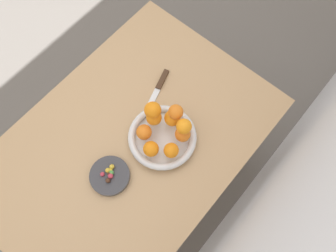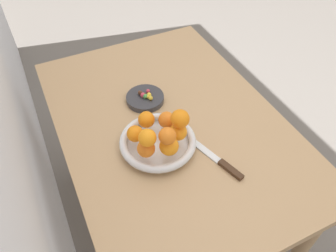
# 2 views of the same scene
# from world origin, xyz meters

# --- Properties ---
(ground_plane) EXTENTS (6.00, 6.00, 0.00)m
(ground_plane) POSITION_xyz_m (0.00, 0.00, 0.00)
(ground_plane) COLOR slate
(dining_table) EXTENTS (1.10, 0.76, 0.74)m
(dining_table) POSITION_xyz_m (0.00, 0.00, 0.65)
(dining_table) COLOR tan
(dining_table) RESTS_ON ground_plane
(fruit_bowl) EXTENTS (0.25, 0.25, 0.04)m
(fruit_bowl) POSITION_xyz_m (-0.09, 0.09, 0.76)
(fruit_bowl) COLOR silver
(fruit_bowl) RESTS_ON dining_table
(candy_dish) EXTENTS (0.14, 0.14, 0.02)m
(candy_dish) POSITION_xyz_m (0.14, 0.04, 0.75)
(candy_dish) COLOR #333338
(candy_dish) RESTS_ON dining_table
(orange_0) EXTENTS (0.06, 0.06, 0.06)m
(orange_0) POSITION_xyz_m (-0.16, 0.08, 0.81)
(orange_0) COLOR orange
(orange_0) RESTS_ON fruit_bowl
(orange_1) EXTENTS (0.06, 0.06, 0.06)m
(orange_1) POSITION_xyz_m (-0.12, 0.03, 0.81)
(orange_1) COLOR orange
(orange_1) RESTS_ON fruit_bowl
(orange_2) EXTENTS (0.06, 0.06, 0.06)m
(orange_2) POSITION_xyz_m (-0.05, 0.04, 0.81)
(orange_2) COLOR orange
(orange_2) RESTS_ON fruit_bowl
(orange_3) EXTENTS (0.06, 0.06, 0.06)m
(orange_3) POSITION_xyz_m (-0.02, 0.10, 0.81)
(orange_3) COLOR orange
(orange_3) RESTS_ON fruit_bowl
(orange_4) EXTENTS (0.05, 0.05, 0.05)m
(orange_4) POSITION_xyz_m (-0.06, 0.15, 0.81)
(orange_4) COLOR orange
(orange_4) RESTS_ON fruit_bowl
(orange_5) EXTENTS (0.06, 0.06, 0.06)m
(orange_5) POSITION_xyz_m (-0.14, 0.15, 0.81)
(orange_5) COLOR orange
(orange_5) RESTS_ON fruit_bowl
(orange_6) EXTENTS (0.05, 0.05, 0.05)m
(orange_6) POSITION_xyz_m (-0.14, 0.14, 0.86)
(orange_6) COLOR orange
(orange_6) RESTS_ON orange_5
(orange_7) EXTENTS (0.05, 0.05, 0.05)m
(orange_7) POSITION_xyz_m (-0.16, 0.09, 0.87)
(orange_7) COLOR orange
(orange_7) RESTS_ON orange_0
(orange_8) EXTENTS (0.06, 0.06, 0.06)m
(orange_8) POSITION_xyz_m (-0.12, 0.02, 0.87)
(orange_8) COLOR orange
(orange_8) RESTS_ON orange_1
(candy_ball_0) EXTENTS (0.02, 0.02, 0.02)m
(candy_ball_0) POSITION_xyz_m (0.14, 0.05, 0.77)
(candy_ball_0) COLOR #C6384C
(candy_ball_0) RESTS_ON candy_dish
(candy_ball_1) EXTENTS (0.02, 0.02, 0.02)m
(candy_ball_1) POSITION_xyz_m (0.13, 0.03, 0.77)
(candy_ball_1) COLOR gold
(candy_ball_1) RESTS_ON candy_dish
(candy_ball_2) EXTENTS (0.01, 0.01, 0.01)m
(candy_ball_2) POSITION_xyz_m (0.12, 0.03, 0.77)
(candy_ball_2) COLOR gold
(candy_ball_2) RESTS_ON candy_dish
(candy_ball_3) EXTENTS (0.02, 0.02, 0.02)m
(candy_ball_3) POSITION_xyz_m (0.11, 0.03, 0.77)
(candy_ball_3) COLOR gold
(candy_ball_3) RESTS_ON candy_dish
(candy_ball_4) EXTENTS (0.02, 0.02, 0.02)m
(candy_ball_4) POSITION_xyz_m (0.13, 0.04, 0.77)
(candy_ball_4) COLOR #472819
(candy_ball_4) RESTS_ON candy_dish
(candy_ball_5) EXTENTS (0.02, 0.02, 0.02)m
(candy_ball_5) POSITION_xyz_m (0.15, 0.05, 0.77)
(candy_ball_5) COLOR #472819
(candy_ball_5) RESTS_ON candy_dish
(candy_ball_6) EXTENTS (0.02, 0.02, 0.02)m
(candy_ball_6) POSITION_xyz_m (0.13, 0.04, 0.77)
(candy_ball_6) COLOR #4C9947
(candy_ball_6) RESTS_ON candy_dish
(candy_ball_7) EXTENTS (0.02, 0.02, 0.02)m
(candy_ball_7) POSITION_xyz_m (0.15, 0.02, 0.77)
(candy_ball_7) COLOR #C6384C
(candy_ball_7) RESTS_ON candy_dish
(knife) EXTENTS (0.25, 0.10, 0.01)m
(knife) POSITION_xyz_m (-0.22, -0.06, 0.75)
(knife) COLOR #3F2819
(knife) RESTS_ON dining_table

